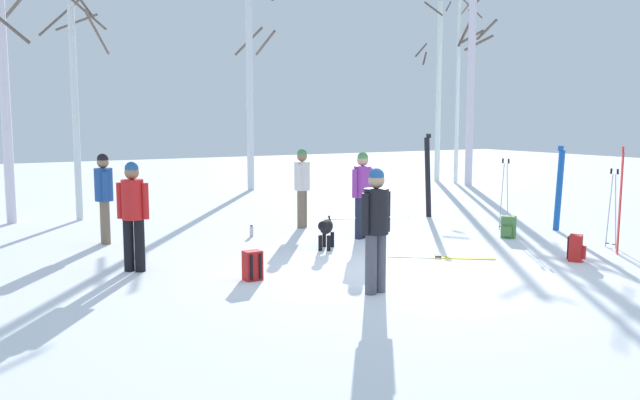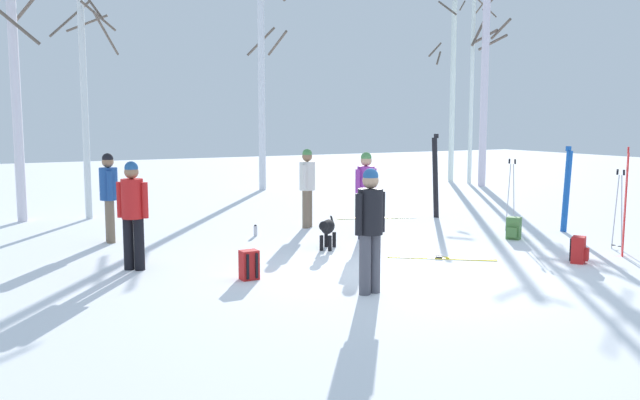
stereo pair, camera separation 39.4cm
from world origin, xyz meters
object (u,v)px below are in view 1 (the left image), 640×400
object	(u,v)px
ski_pair_planted_1	(428,176)
backpack_2	(508,227)
water_bottle_0	(252,231)
birch_tree_5	(438,89)
ski_pair_lying_1	(370,217)
person_2	(376,222)
birch_tree_2	(75,90)
person_3	(104,192)
ski_pair_lying_0	(441,257)
ski_poles_1	(505,192)
water_bottle_1	(374,222)
birch_tree_4	(471,75)
person_4	(133,209)
ski_poles_0	(613,206)
ski_pair_planted_2	(620,201)
birch_tree_3	(250,70)
ski_pair_planted_0	(559,189)
dog	(326,228)
person_0	(302,183)
backpack_1	(252,266)
person_1	(362,189)
backpack_0	(576,248)
birch_tree_1	(4,70)
birch_tree_6	(458,69)

from	to	relation	value
ski_pair_planted_1	backpack_2	world-z (taller)	ski_pair_planted_1
backpack_2	water_bottle_0	distance (m)	5.14
birch_tree_5	ski_pair_lying_1	bearing A→B (deg)	-138.36
person_2	birch_tree_2	world-z (taller)	birch_tree_2
person_3	ski_pair_lying_0	xyz separation A→B (m)	(4.71, -4.17, -0.97)
ski_poles_1	water_bottle_1	world-z (taller)	ski_poles_1
water_bottle_1	birch_tree_4	world-z (taller)	birch_tree_4
person_4	birch_tree_5	distance (m)	16.91
ski_poles_0	backpack_2	world-z (taller)	ski_poles_0
ski_pair_planted_2	water_bottle_1	xyz separation A→B (m)	(-2.08, 4.53, -0.82)
ski_pair_lying_0	birch_tree_3	xyz separation A→B (m)	(1.58, 11.53, 3.91)
ski_pair_lying_1	ski_pair_planted_0	bearing A→B (deg)	-54.76
ski_pair_lying_0	birch_tree_5	bearing A→B (deg)	50.95
ski_pair_planted_0	ski_pair_lying_0	world-z (taller)	ski_pair_planted_0
person_2	birch_tree_4	bearing A→B (deg)	43.30
person_3	dog	distance (m)	4.27
person_4	water_bottle_1	size ratio (longest dim) A/B	6.56
dog	ski_pair_lying_0	size ratio (longest dim) A/B	0.46
person_2	birch_tree_4	world-z (taller)	birch_tree_4
person_0	person_2	size ratio (longest dim) A/B	1.00
backpack_1	birch_tree_4	world-z (taller)	birch_tree_4
person_1	ski_poles_0	bearing A→B (deg)	-41.60
dog	birch_tree_5	world-z (taller)	birch_tree_5
backpack_0	birch_tree_4	distance (m)	13.17
person_1	water_bottle_0	world-z (taller)	person_1
person_0	backpack_0	size ratio (longest dim) A/B	3.90
person_0	dog	distance (m)	2.57
ski_pair_lying_0	ski_poles_1	bearing A→B (deg)	27.08
ski_pair_lying_0	backpack_1	xyz separation A→B (m)	(-3.46, 0.14, 0.20)
birch_tree_1	birch_tree_6	distance (m)	15.23
ski_pair_planted_0	backpack_0	bearing A→B (deg)	-133.68
backpack_1	birch_tree_4	bearing A→B (deg)	36.16
birch_tree_1	ski_pair_planted_1	bearing A→B (deg)	-23.93
person_1	birch_tree_3	xyz separation A→B (m)	(1.73, 9.31, 2.94)
ski_pair_planted_2	birch_tree_5	bearing A→B (deg)	63.77
person_2	birch_tree_1	size ratio (longest dim) A/B	0.26
person_0	ski_poles_1	xyz separation A→B (m)	(3.55, -2.45, -0.17)
ski_poles_0	birch_tree_6	size ratio (longest dim) A/B	0.18
ski_pair_lying_1	birch_tree_3	xyz separation A→B (m)	(0.08, 7.12, 3.91)
birch_tree_2	person_0	bearing A→B (deg)	-41.38
ski_pair_planted_2	birch_tree_5	world-z (taller)	birch_tree_5
person_1	birch_tree_6	bearing A→B (deg)	40.30
person_4	birch_tree_4	size ratio (longest dim) A/B	0.23
dog	ski_pair_planted_2	size ratio (longest dim) A/B	0.38
ski_pair_planted_0	backpack_0	size ratio (longest dim) A/B	4.09
person_2	person_3	bearing A→B (deg)	113.47
person_0	backpack_1	distance (m)	4.87
dog	backpack_1	world-z (taller)	dog
ski_poles_0	person_3	bearing A→B (deg)	147.90
backpack_2	water_bottle_1	world-z (taller)	backpack_2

